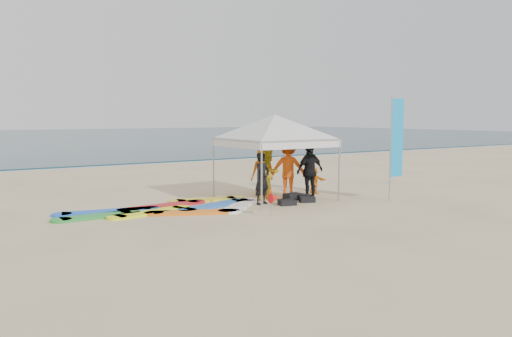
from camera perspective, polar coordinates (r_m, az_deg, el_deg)
The scene contains 14 objects.
ground at distance 12.56m, azimuth 7.10°, elevation -6.44°, with size 120.00×120.00×0.00m, color beige.
ocean at distance 69.92m, azimuth -26.17°, elevation 3.14°, with size 160.00×84.00×0.08m, color #0C2633.
shoreline_foam at distance 28.84m, azimuth -16.65°, elevation 0.34°, with size 160.00×1.20×0.01m, color silver.
person_black_a at distance 15.27m, azimuth 0.71°, elevation -1.16°, with size 0.58×0.38×1.60m, color black.
person_yellow at distance 16.05m, azimuth 1.46°, elevation -0.59°, with size 0.84×0.65×1.72m, color gold.
person_orange_a at distance 16.77m, azimuth 3.72°, elevation 0.05°, with size 1.25×0.72×1.94m, color #F25915.
person_black_b at distance 16.38m, azimuth 6.17°, elevation -0.29°, with size 1.07×0.45×1.83m, color black.
person_orange_b at distance 16.88m, azimuth 0.80°, elevation -0.37°, with size 0.81×0.53×1.66m, color orange.
person_seated at distance 17.60m, azimuth 6.68°, elevation -1.35°, with size 0.86×0.27×0.93m, color orange.
canopy_tent at distance 16.23m, azimuth 2.16°, elevation 6.14°, with size 4.18×4.18×3.15m.
feather_flag at distance 16.57m, azimuth 15.74°, elevation 3.26°, with size 0.57×0.04×3.36m.
marker_pennant at distance 13.50m, azimuth 2.13°, elevation -3.39°, with size 0.28×0.28×0.64m.
gear_pile at distance 15.87m, azimuth 4.61°, elevation -3.47°, with size 1.50×1.10×0.22m.
surfboard_spread at distance 14.71m, azimuth -9.57°, elevation -4.52°, with size 5.86×2.82×0.07m.
Camera 1 is at (-7.86, -9.42, 2.68)m, focal length 35.00 mm.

